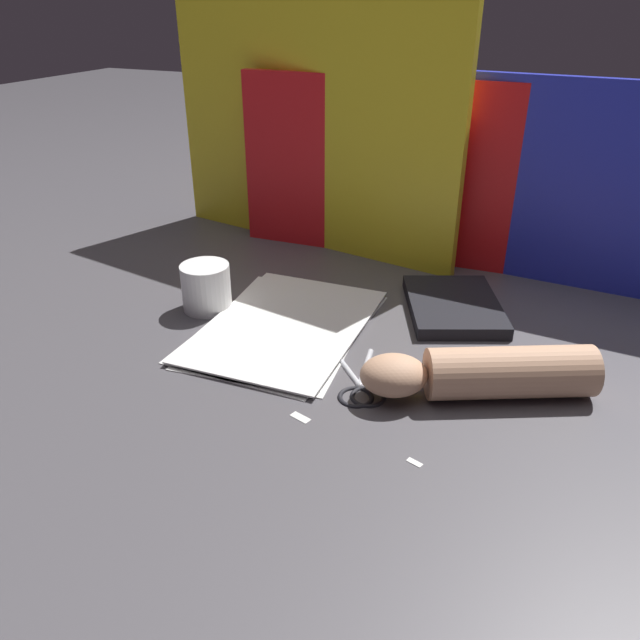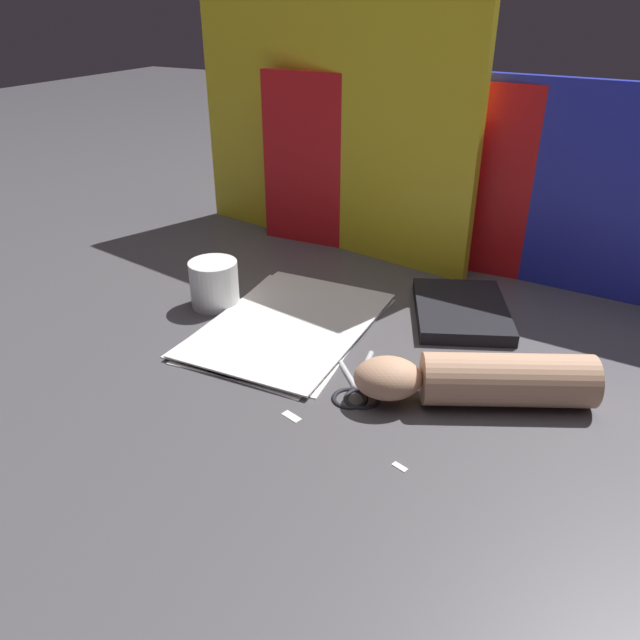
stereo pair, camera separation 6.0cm
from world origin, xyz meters
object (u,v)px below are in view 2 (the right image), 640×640
at_px(book_closed, 461,310).
at_px(paper_stack, 289,324).
at_px(hand_forearm, 478,379).
at_px(scissors, 355,387).
at_px(mug, 214,284).

bearing_deg(book_closed, paper_stack, -144.80).
bearing_deg(hand_forearm, scissors, -162.39).
relative_size(scissors, hand_forearm, 0.49).
distance_m(book_closed, mug, 0.43).
xyz_separation_m(paper_stack, scissors, (0.18, -0.12, -0.00)).
xyz_separation_m(scissors, hand_forearm, (0.16, 0.05, 0.03)).
bearing_deg(paper_stack, mug, 176.02).
bearing_deg(mug, hand_forearm, -8.92).
xyz_separation_m(book_closed, mug, (-0.40, -0.16, 0.03)).
height_order(paper_stack, book_closed, book_closed).
bearing_deg(hand_forearm, book_closed, 110.92).
xyz_separation_m(paper_stack, mug, (-0.16, 0.01, 0.04)).
height_order(hand_forearm, mug, mug).
bearing_deg(book_closed, mug, -158.13).
bearing_deg(paper_stack, hand_forearm, -11.20).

